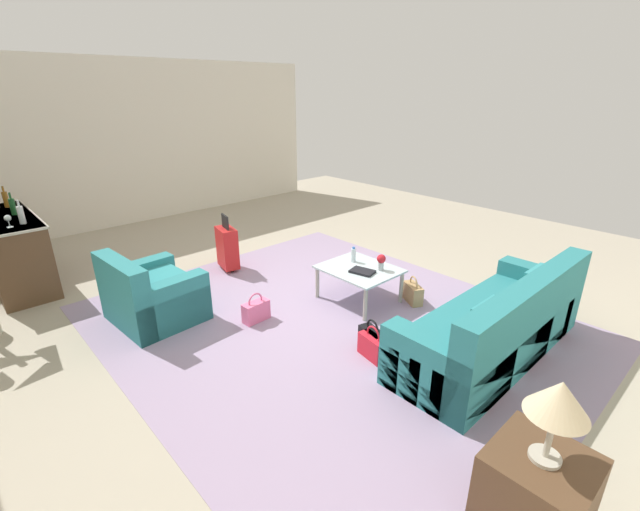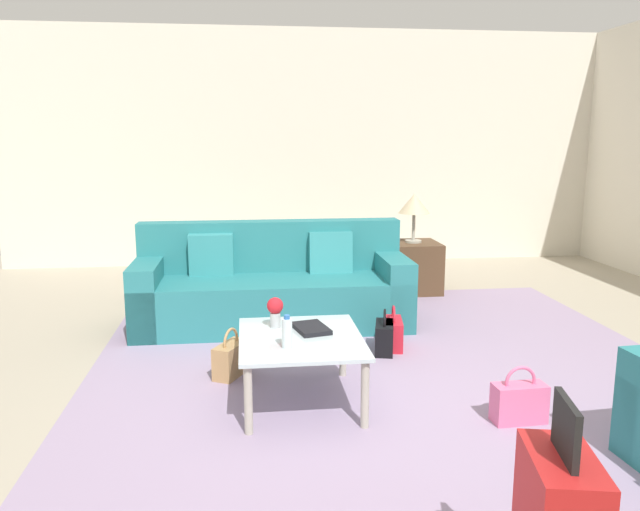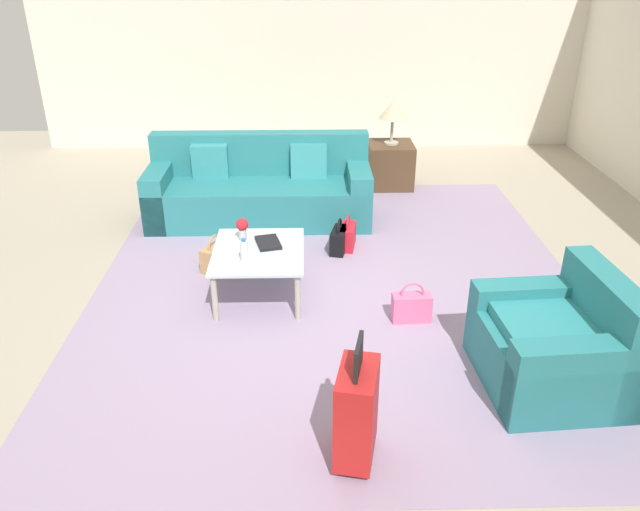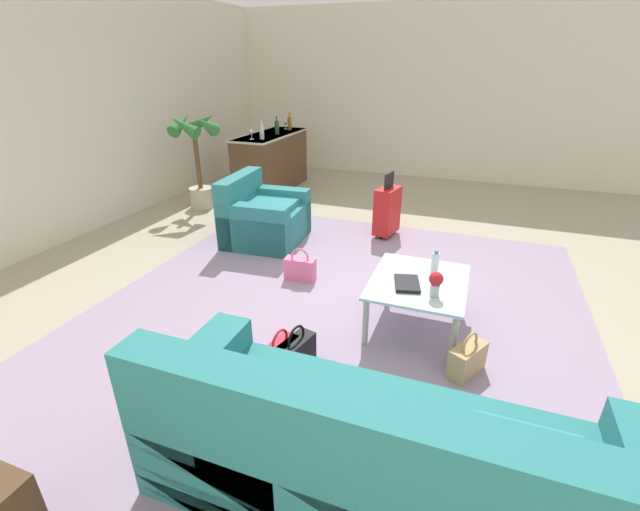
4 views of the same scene
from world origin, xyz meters
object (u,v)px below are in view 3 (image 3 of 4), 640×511
Objects in this scene: side_table at (390,165)px; table_lamp at (393,111)px; armchair at (559,348)px; handbag_tan at (216,257)px; couch at (260,191)px; coffee_table at (259,256)px; suitcase_red at (357,412)px; coffee_table_book at (268,243)px; flower_vase at (242,227)px; handbag_black at (339,240)px; handbag_pink at (411,307)px; handbag_red at (348,236)px; water_bottle at (244,251)px.

side_table is 1.05× the size of table_lamp.
armchair is 3.19m from handbag_tan.
couch reaches higher than coffee_table.
armchair is 1.94× the size of table_lamp.
suitcase_red is at bearing 19.29° from coffee_table.
table_lamp is (-2.68, 1.42, 0.51)m from coffee_table_book.
handbag_tan is at bearing -155.29° from suitcase_red.
flower_vase reaches higher than handbag_black.
handbag_pink is at bearing -3.90° from table_lamp.
armchair is 2.91× the size of handbag_pink.
coffee_table is 2.58× the size of handbag_pink.
handbag_pink is (-1.55, 0.58, -0.23)m from suitcase_red.
couch is 3.88m from suitcase_red.
table_lamp reaches higher than handbag_black.
suitcase_red is 2.37× the size of handbag_red.
flower_vase is (-0.42, -0.05, 0.03)m from water_bottle.
coffee_table is at bearing -28.18° from table_lamp.
coffee_table_book is 0.53× the size of table_lamp.
side_table is (-3.00, 1.60, -0.26)m from water_bottle.
armchair is at bearing 55.43° from handbag_tan.
handbag_tan is at bearing -124.57° from armchair.
water_bottle is 0.24× the size of suitcase_red.
water_bottle is 0.42m from flower_vase.
coffee_table is 2.58× the size of handbag_red.
flower_vase is 3.08m from side_table.
table_lamp is (-3.00, 1.60, 0.43)m from water_bottle.
handbag_pink is (1.32, 0.53, 0.00)m from handbag_black.
handbag_black is at bearing 106.56° from handbag_tan.
suitcase_red is at bearing -9.46° from side_table.
table_lamp reaches higher than couch.
armchair is at bearing 41.91° from coffee_table_book.
side_table is 3.01m from handbag_tan.
handbag_black is (-0.87, 0.75, -0.26)m from coffee_table.
suitcase_red reaches higher than handbag_pink.
water_bottle is 0.36× the size of side_table.
handbag_tan is at bearing -73.44° from handbag_black.
handbag_pink is at bearing -3.90° from side_table.
handbag_black is 1.00× the size of handbag_pink.
water_bottle is 1.46m from handbag_pink.
coffee_table_book is 2.21m from suitcase_red.
water_bottle reaches higher than handbag_black.
coffee_table is 0.73m from handbag_tan.
table_lamp reaches higher than handbag_red.
coffee_table_book is 1.37m from handbag_pink.
handbag_red is (-0.09, 0.09, 0.00)m from handbag_black.
flower_vase is 0.57× the size of handbag_pink.
water_bottle is (-1.10, -2.27, 0.24)m from armchair.
water_bottle is 0.57× the size of handbag_pink.
armchair is at bearing 30.48° from handbag_red.
water_bottle is 1.00× the size of flower_vase.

